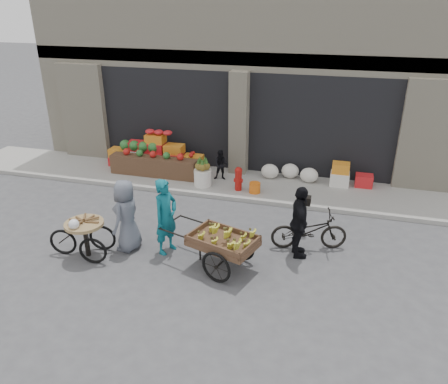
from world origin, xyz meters
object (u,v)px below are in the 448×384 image
(vendor_woman, at_px, (166,217))
(vendor_grey, at_px, (126,216))
(orange_bucket, at_px, (255,188))
(tricycle_cart, at_px, (85,233))
(fire_hydrant, at_px, (238,178))
(cyclist, at_px, (299,223))
(banana_cart, at_px, (221,239))
(pineapple_bin, at_px, (203,177))
(bicycle, at_px, (309,230))
(seated_person, at_px, (221,165))

(vendor_woman, height_order, vendor_grey, vendor_woman)
(orange_bucket, bearing_deg, tricycle_cart, -125.73)
(fire_hydrant, distance_m, cyclist, 3.56)
(fire_hydrant, height_order, cyclist, cyclist)
(banana_cart, height_order, vendor_grey, vendor_grey)
(banana_cart, relative_size, vendor_woman, 1.41)
(fire_hydrant, relative_size, cyclist, 0.43)
(tricycle_cart, bearing_deg, pineapple_bin, 63.58)
(tricycle_cart, relative_size, bicycle, 0.85)
(banana_cart, relative_size, vendor_grey, 1.47)
(orange_bucket, height_order, cyclist, cyclist)
(tricycle_cart, bearing_deg, vendor_woman, 13.24)
(pineapple_bin, xyz_separation_m, seated_person, (0.40, 0.60, 0.21))
(banana_cart, bearing_deg, bicycle, 54.84)
(fire_hydrant, distance_m, bicycle, 3.36)
(orange_bucket, height_order, tricycle_cart, tricycle_cart)
(cyclist, bearing_deg, orange_bucket, 13.54)
(orange_bucket, distance_m, seated_person, 1.42)
(fire_hydrant, relative_size, seated_person, 0.76)
(vendor_grey, height_order, bicycle, vendor_grey)
(seated_person, height_order, vendor_woman, vendor_woman)
(seated_person, relative_size, bicycle, 0.54)
(fire_hydrant, height_order, banana_cart, banana_cart)
(pineapple_bin, distance_m, cyclist, 4.34)
(pineapple_bin, xyz_separation_m, vendor_grey, (-0.59, -3.65, 0.47))
(vendor_woman, bearing_deg, fire_hydrant, 6.56)
(seated_person, relative_size, tricycle_cart, 0.64)
(fire_hydrant, xyz_separation_m, vendor_woman, (-0.80, -3.48, 0.37))
(tricycle_cart, height_order, vendor_grey, vendor_grey)
(cyclist, bearing_deg, fire_hydrant, 20.25)
(orange_bucket, height_order, banana_cart, banana_cart)
(seated_person, bearing_deg, fire_hydrant, -52.88)
(banana_cart, height_order, cyclist, cyclist)
(vendor_woman, bearing_deg, pineapple_bin, 24.39)
(pineapple_bin, relative_size, cyclist, 0.31)
(seated_person, bearing_deg, pineapple_bin, -133.69)
(banana_cart, distance_m, cyclist, 1.76)
(banana_cart, bearing_deg, fire_hydrant, 115.74)
(vendor_woman, bearing_deg, orange_bucket, -1.26)
(cyclist, bearing_deg, tricycle_cart, 90.33)
(pineapple_bin, relative_size, tricycle_cart, 0.36)
(fire_hydrant, bearing_deg, banana_cart, -81.77)
(banana_cart, distance_m, vendor_grey, 2.25)
(bicycle, bearing_deg, vendor_grey, 90.56)
(fire_hydrant, bearing_deg, cyclist, -54.63)
(fire_hydrant, bearing_deg, bicycle, -47.90)
(bicycle, bearing_deg, orange_bucket, 20.55)
(seated_person, distance_m, cyclist, 4.50)
(fire_hydrant, xyz_separation_m, seated_person, (-0.70, 0.65, 0.08))
(vendor_woman, bearing_deg, tricycle_cart, 131.42)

